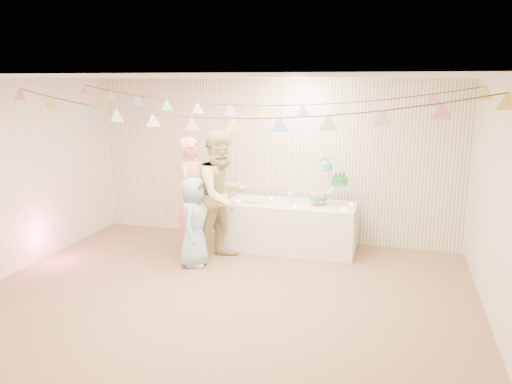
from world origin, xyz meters
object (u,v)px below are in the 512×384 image
(table, at_px, (291,226))
(cake_stand, at_px, (328,182))
(person_adult_b, at_px, (222,196))
(person_child, at_px, (194,222))
(person_adult_a, at_px, (193,195))

(table, bearing_deg, cake_stand, 5.19)
(person_adult_b, xyz_separation_m, person_child, (-0.30, -0.34, -0.31))
(person_adult_a, distance_m, person_child, 0.65)
(person_adult_a, height_order, person_child, person_adult_a)
(person_adult_a, bearing_deg, cake_stand, -68.35)
(table, bearing_deg, person_adult_a, -161.01)
(table, relative_size, person_child, 1.55)
(person_adult_b, bearing_deg, person_child, 166.90)
(table, relative_size, person_adult_a, 1.12)
(person_adult_b, bearing_deg, person_adult_a, 96.77)
(person_adult_a, bearing_deg, person_child, -150.65)
(cake_stand, distance_m, person_adult_b, 1.60)
(table, bearing_deg, person_adult_b, -141.04)
(person_adult_a, bearing_deg, person_adult_b, -105.21)
(table, relative_size, cake_stand, 2.93)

